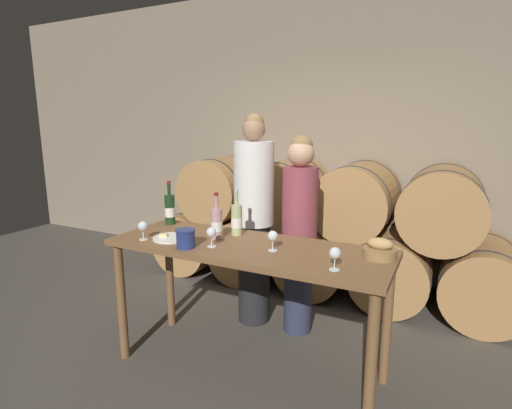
{
  "coord_description": "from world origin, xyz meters",
  "views": [
    {
      "loc": [
        1.19,
        -2.26,
        1.72
      ],
      "look_at": [
        0.0,
        0.13,
        1.17
      ],
      "focal_mm": 28.0,
      "sensor_mm": 36.0,
      "label": 1
    }
  ],
  "objects_px": {
    "person_right": "(299,231)",
    "blue_crock": "(186,238)",
    "tasting_table": "(247,262)",
    "wine_bottle_rose": "(217,223)",
    "wine_bottle_white": "(237,220)",
    "wine_glass_right": "(335,254)",
    "wine_glass_center": "(273,237)",
    "wine_bottle_red": "(170,209)",
    "person_left": "(254,219)",
    "cheese_plate": "(172,238)",
    "wine_glass_far_left": "(143,227)",
    "wine_glass_left": "(211,233)",
    "bread_basket": "(380,250)"
  },
  "relations": [
    {
      "from": "wine_bottle_rose",
      "to": "wine_glass_center",
      "type": "relative_size",
      "value": 2.51
    },
    {
      "from": "wine_glass_far_left",
      "to": "wine_glass_center",
      "type": "distance_m",
      "value": 0.92
    },
    {
      "from": "person_left",
      "to": "bread_basket",
      "type": "relative_size",
      "value": 8.81
    },
    {
      "from": "wine_glass_center",
      "to": "wine_glass_left",
      "type": "bearing_deg",
      "value": -165.17
    },
    {
      "from": "blue_crock",
      "to": "wine_bottle_red",
      "type": "bearing_deg",
      "value": 136.98
    },
    {
      "from": "wine_bottle_red",
      "to": "wine_bottle_white",
      "type": "bearing_deg",
      "value": -3.55
    },
    {
      "from": "wine_bottle_rose",
      "to": "person_left",
      "type": "bearing_deg",
      "value": 92.64
    },
    {
      "from": "person_right",
      "to": "blue_crock",
      "type": "distance_m",
      "value": 1.02
    },
    {
      "from": "bread_basket",
      "to": "wine_glass_right",
      "type": "distance_m",
      "value": 0.37
    },
    {
      "from": "wine_bottle_rose",
      "to": "wine_glass_left",
      "type": "relative_size",
      "value": 2.51
    },
    {
      "from": "wine_bottle_red",
      "to": "wine_glass_center",
      "type": "xyz_separation_m",
      "value": [
        1.01,
        -0.26,
        -0.03
      ]
    },
    {
      "from": "wine_bottle_red",
      "to": "bread_basket",
      "type": "height_order",
      "value": "wine_bottle_red"
    },
    {
      "from": "person_left",
      "to": "wine_glass_far_left",
      "type": "height_order",
      "value": "person_left"
    },
    {
      "from": "tasting_table",
      "to": "wine_bottle_white",
      "type": "relative_size",
      "value": 5.67
    },
    {
      "from": "person_left",
      "to": "wine_glass_center",
      "type": "distance_m",
      "value": 0.87
    },
    {
      "from": "wine_bottle_white",
      "to": "tasting_table",
      "type": "bearing_deg",
      "value": -45.42
    },
    {
      "from": "person_left",
      "to": "wine_glass_left",
      "type": "xyz_separation_m",
      "value": [
        0.1,
        -0.81,
        0.09
      ]
    },
    {
      "from": "wine_glass_left",
      "to": "person_left",
      "type": "bearing_deg",
      "value": 96.91
    },
    {
      "from": "tasting_table",
      "to": "wine_glass_left",
      "type": "distance_m",
      "value": 0.32
    },
    {
      "from": "wine_bottle_red",
      "to": "cheese_plate",
      "type": "relative_size",
      "value": 1.33
    },
    {
      "from": "person_right",
      "to": "wine_glass_right",
      "type": "bearing_deg",
      "value": -58.77
    },
    {
      "from": "tasting_table",
      "to": "wine_glass_center",
      "type": "bearing_deg",
      "value": -10.01
    },
    {
      "from": "person_right",
      "to": "blue_crock",
      "type": "xyz_separation_m",
      "value": [
        -0.45,
        -0.9,
        0.13
      ]
    },
    {
      "from": "person_left",
      "to": "wine_glass_right",
      "type": "distance_m",
      "value": 1.28
    },
    {
      "from": "wine_bottle_red",
      "to": "blue_crock",
      "type": "xyz_separation_m",
      "value": [
        0.48,
        -0.45,
        -0.05
      ]
    },
    {
      "from": "person_right",
      "to": "wine_glass_far_left",
      "type": "xyz_separation_m",
      "value": [
        -0.82,
        -0.89,
        0.15
      ]
    },
    {
      "from": "wine_bottle_rose",
      "to": "wine_glass_center",
      "type": "xyz_separation_m",
      "value": [
        0.46,
        -0.08,
        -0.02
      ]
    },
    {
      "from": "person_right",
      "to": "wine_glass_right",
      "type": "distance_m",
      "value": 1.03
    },
    {
      "from": "wine_bottle_rose",
      "to": "cheese_plate",
      "type": "height_order",
      "value": "wine_bottle_rose"
    },
    {
      "from": "person_right",
      "to": "wine_glass_left",
      "type": "distance_m",
      "value": 0.88
    },
    {
      "from": "cheese_plate",
      "to": "wine_glass_center",
      "type": "bearing_deg",
      "value": 5.7
    },
    {
      "from": "tasting_table",
      "to": "wine_glass_center",
      "type": "height_order",
      "value": "wine_glass_center"
    },
    {
      "from": "wine_bottle_white",
      "to": "wine_glass_right",
      "type": "relative_size",
      "value": 2.56
    },
    {
      "from": "cheese_plate",
      "to": "wine_glass_right",
      "type": "xyz_separation_m",
      "value": [
        1.19,
        -0.08,
        0.08
      ]
    },
    {
      "from": "wine_glass_right",
      "to": "wine_bottle_rose",
      "type": "bearing_deg",
      "value": 165.6
    },
    {
      "from": "wine_bottle_white",
      "to": "cheese_plate",
      "type": "xyz_separation_m",
      "value": [
        -0.36,
        -0.29,
        -0.1
      ]
    },
    {
      "from": "wine_bottle_white",
      "to": "wine_bottle_rose",
      "type": "bearing_deg",
      "value": -119.51
    },
    {
      "from": "wine_glass_left",
      "to": "wine_glass_center",
      "type": "xyz_separation_m",
      "value": [
        0.39,
        0.1,
        0.0
      ]
    },
    {
      "from": "person_right",
      "to": "wine_glass_left",
      "type": "bearing_deg",
      "value": -110.91
    },
    {
      "from": "wine_bottle_red",
      "to": "wine_glass_right",
      "type": "relative_size",
      "value": 2.67
    },
    {
      "from": "wine_glass_center",
      "to": "wine_bottle_rose",
      "type": "bearing_deg",
      "value": 170.76
    },
    {
      "from": "tasting_table",
      "to": "blue_crock",
      "type": "xyz_separation_m",
      "value": [
        -0.33,
        -0.23,
        0.19
      ]
    },
    {
      "from": "wine_bottle_rose",
      "to": "wine_glass_right",
      "type": "distance_m",
      "value": 0.94
    },
    {
      "from": "tasting_table",
      "to": "blue_crock",
      "type": "height_order",
      "value": "blue_crock"
    },
    {
      "from": "tasting_table",
      "to": "wine_bottle_rose",
      "type": "relative_size",
      "value": 5.78
    },
    {
      "from": "person_right",
      "to": "wine_bottle_rose",
      "type": "distance_m",
      "value": 0.76
    },
    {
      "from": "wine_bottle_rose",
      "to": "cheese_plate",
      "type": "bearing_deg",
      "value": -151.88
    },
    {
      "from": "tasting_table",
      "to": "wine_bottle_red",
      "type": "bearing_deg",
      "value": 164.81
    },
    {
      "from": "wine_bottle_white",
      "to": "wine_glass_left",
      "type": "relative_size",
      "value": 2.56
    },
    {
      "from": "wine_bottle_red",
      "to": "person_right",
      "type": "bearing_deg",
      "value": 25.95
    }
  ]
}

